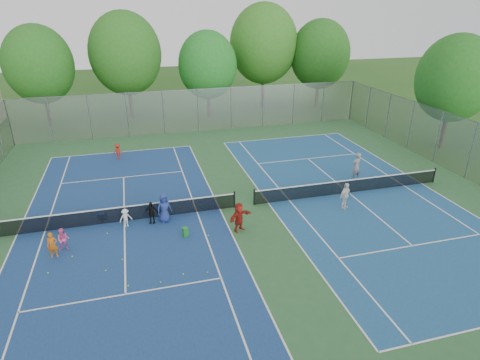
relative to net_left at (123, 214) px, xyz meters
name	(u,v)px	position (x,y,z in m)	size (l,w,h in m)	color
ground	(244,206)	(7.00, 0.00, -0.46)	(120.00, 120.00, 0.00)	#275219
court_pad	(244,206)	(7.00, 0.00, -0.45)	(32.00, 32.00, 0.01)	#2C5E32
court_left	(124,221)	(0.00, 0.00, -0.44)	(10.97, 23.77, 0.01)	navy
court_right	(349,193)	(14.00, 0.00, -0.44)	(10.97, 23.77, 0.01)	navy
net_left	(123,214)	(0.00, 0.00, 0.00)	(12.87, 0.10, 0.91)	black
net_right	(349,187)	(14.00, 0.00, 0.00)	(12.87, 0.10, 0.91)	black
fence_north	(198,111)	(7.00, 16.00, 1.54)	(32.00, 0.10, 4.00)	gray
fence_east	(471,151)	(23.00, 0.00, 1.54)	(32.00, 0.10, 4.00)	gray
tree_nw	(39,65)	(-7.00, 22.00, 5.44)	(6.40, 6.40, 9.58)	#443326
tree_nl	(125,54)	(1.00, 23.00, 6.09)	(7.20, 7.20, 10.69)	#443326
tree_nc	(208,65)	(9.00, 21.00, 4.94)	(6.00, 6.00, 8.85)	#443326
tree_nr	(264,44)	(16.00, 24.00, 6.59)	(7.60, 7.60, 11.42)	#443326
tree_ne	(320,54)	(22.00, 22.00, 5.51)	(6.60, 6.60, 9.77)	#443326
tree_side_e	(455,79)	(26.00, 6.00, 5.29)	(6.00, 6.00, 9.20)	#443326
ball_crate	(102,216)	(-1.19, 0.67, -0.28)	(0.40, 0.40, 0.34)	#1743AF
ball_hopper	(185,232)	(3.09, -2.47, -0.20)	(0.26, 0.26, 0.52)	#25892D
student_a	(52,245)	(-3.26, -2.66, 0.20)	(0.48, 0.32, 1.32)	#D26413
student_b	(63,240)	(-2.84, -2.17, 0.15)	(0.59, 0.46, 1.20)	pink
student_c	(126,218)	(0.12, -0.60, 0.08)	(0.69, 0.39, 1.06)	white
student_d	(151,213)	(1.50, -0.60, 0.20)	(0.76, 0.32, 1.30)	black
student_e	(164,208)	(2.22, -0.60, 0.39)	(0.82, 0.54, 1.69)	navy
student_f	(239,217)	(5.96, -2.64, 0.37)	(1.52, 0.48, 1.64)	#A42217
child_far_baseline	(118,152)	(-0.32, 10.22, 0.18)	(0.83, 0.48, 1.28)	#A42117
instructor	(356,166)	(15.47, 1.80, 0.53)	(0.72, 0.47, 1.98)	gray
teen_court_b	(345,196)	(12.67, -1.81, 0.36)	(0.95, 0.40, 1.62)	white
tennis_ball_0	(208,273)	(3.60, -5.88, -0.42)	(0.07, 0.07, 0.07)	#B2CC2F
tennis_ball_1	(160,283)	(1.48, -6.03, -0.42)	(0.07, 0.07, 0.07)	yellow
tennis_ball_2	(122,260)	(-0.12, -3.83, -0.42)	(0.07, 0.07, 0.07)	#BDE334
tennis_ball_3	(72,257)	(-2.45, -2.94, -0.42)	(0.07, 0.07, 0.07)	#C6D531
tennis_ball_4	(183,275)	(2.52, -5.72, -0.42)	(0.07, 0.07, 0.07)	#C9F338
tennis_ball_5	(107,234)	(-0.88, -1.18, -0.42)	(0.07, 0.07, 0.07)	#D3EC37
tennis_ball_6	(48,273)	(-3.37, -4.03, -0.42)	(0.07, 0.07, 0.07)	#B4D832
tennis_ball_7	(208,236)	(4.25, -2.78, -0.42)	(0.07, 0.07, 0.07)	#B3DA32
tennis_ball_8	(106,271)	(-0.85, -4.52, -0.42)	(0.07, 0.07, 0.07)	#BBD932
tennis_ball_9	(128,286)	(0.12, -5.90, -0.42)	(0.07, 0.07, 0.07)	#C5D932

